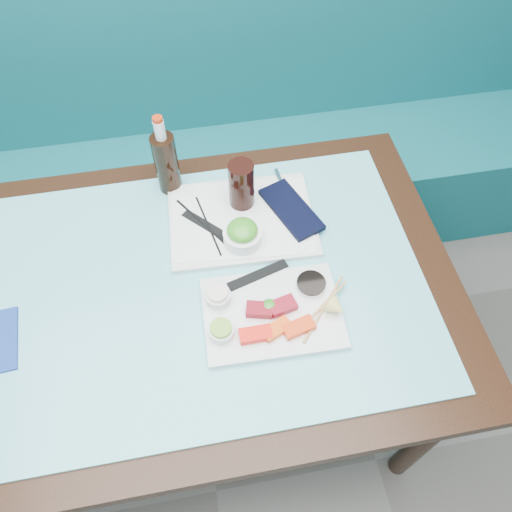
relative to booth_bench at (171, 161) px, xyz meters
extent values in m
cube|color=#0E595E|center=(0.00, -0.07, -0.15)|extent=(3.00, 0.55, 0.45)
cube|color=#0E595E|center=(0.00, 0.15, 0.33)|extent=(3.00, 0.12, 0.95)
cube|color=black|center=(0.00, -0.84, 0.36)|extent=(1.40, 0.90, 0.04)
cylinder|color=black|center=(0.62, -1.21, -0.02)|extent=(0.06, 0.06, 0.71)
cylinder|color=black|center=(-0.62, -0.47, -0.02)|extent=(0.06, 0.06, 0.71)
cylinder|color=black|center=(0.62, -0.47, -0.02)|extent=(0.06, 0.06, 0.71)
cube|color=#61B9C3|center=(0.00, -0.84, 0.38)|extent=(1.22, 0.76, 0.01)
cube|color=silver|center=(0.22, -0.95, 0.39)|extent=(0.33, 0.24, 0.02)
cube|color=red|center=(0.17, -1.01, 0.41)|extent=(0.07, 0.04, 0.02)
cube|color=#F24909|center=(0.22, -1.00, 0.41)|extent=(0.08, 0.06, 0.02)
cube|color=red|center=(0.27, -1.01, 0.41)|extent=(0.08, 0.05, 0.02)
cube|color=maroon|center=(0.19, -0.95, 0.41)|extent=(0.07, 0.05, 0.02)
cube|color=maroon|center=(0.24, -0.95, 0.41)|extent=(0.07, 0.05, 0.02)
ellipsoid|color=#27801D|center=(0.21, -0.94, 0.41)|extent=(0.05, 0.05, 0.02)
cylinder|color=white|center=(0.09, -0.99, 0.41)|extent=(0.07, 0.07, 0.02)
cylinder|color=#7BB039|center=(0.09, -0.99, 0.43)|extent=(0.06, 0.06, 0.01)
cylinder|color=silver|center=(0.10, -0.90, 0.41)|extent=(0.08, 0.08, 0.03)
cylinder|color=beige|center=(0.10, -0.90, 0.43)|extent=(0.06, 0.06, 0.01)
cylinder|color=white|center=(0.32, -0.90, 0.41)|extent=(0.09, 0.09, 0.01)
cylinder|color=black|center=(0.32, -0.90, 0.42)|extent=(0.07, 0.07, 0.01)
cone|color=#F7E775|center=(0.36, -0.98, 0.42)|extent=(0.06, 0.06, 0.05)
cube|color=black|center=(0.20, -0.85, 0.40)|extent=(0.16, 0.07, 0.00)
cylinder|color=tan|center=(0.33, -0.97, 0.40)|extent=(0.17, 0.13, 0.01)
cylinder|color=tan|center=(0.34, -0.97, 0.40)|extent=(0.14, 0.16, 0.01)
cube|color=silver|center=(0.19, -0.66, 0.39)|extent=(0.40, 0.31, 0.01)
cube|color=white|center=(0.19, -0.66, 0.40)|extent=(0.40, 0.30, 0.00)
cylinder|color=white|center=(0.18, -0.74, 0.42)|extent=(0.12, 0.12, 0.04)
ellipsoid|color=#388C20|center=(0.18, -0.74, 0.45)|extent=(0.09, 0.09, 0.04)
cylinder|color=black|center=(0.20, -0.61, 0.47)|extent=(0.08, 0.08, 0.14)
cube|color=black|center=(0.33, -0.66, 0.41)|extent=(0.15, 0.22, 0.02)
cylinder|color=silver|center=(0.32, -0.56, 0.40)|extent=(0.02, 0.10, 0.01)
cylinder|color=black|center=(0.09, -0.67, 0.40)|extent=(0.13, 0.20, 0.01)
cylinder|color=black|center=(0.10, -0.67, 0.40)|extent=(0.05, 0.21, 0.01)
cube|color=black|center=(0.10, -0.67, 0.40)|extent=(0.13, 0.13, 0.00)
cylinder|color=black|center=(0.01, -0.50, 0.47)|extent=(0.07, 0.07, 0.18)
cylinder|color=white|center=(0.01, -0.50, 0.59)|extent=(0.04, 0.04, 0.05)
cylinder|color=#B4270B|center=(0.01, -0.50, 0.63)|extent=(0.03, 0.03, 0.01)
camera|label=1|loc=(0.08, -1.49, 1.44)|focal=35.00mm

